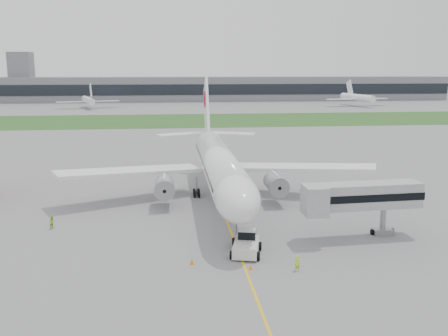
{
  "coord_description": "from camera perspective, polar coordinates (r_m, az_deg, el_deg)",
  "views": [
    {
      "loc": [
        -7.18,
        -67.58,
        19.59
      ],
      "look_at": [
        0.52,
        2.0,
        5.41
      ],
      "focal_mm": 40.0,
      "sensor_mm": 36.0,
      "label": 1
    }
  ],
  "objects": [
    {
      "name": "ground_crew_far",
      "position": [
        65.39,
        -19.01,
        -5.88
      ],
      "size": [
        0.93,
        0.99,
        1.62
      ],
      "primitive_type": "imported",
      "rotation": [
        0.0,
        0.0,
        1.03
      ],
      "color": "#83CF22",
      "rests_on": "ground"
    },
    {
      "name": "terminal_building",
      "position": [
        297.8,
        -4.99,
        8.99
      ],
      "size": [
        320.0,
        22.3,
        14.0
      ],
      "color": "gray",
      "rests_on": "ground"
    },
    {
      "name": "ground",
      "position": [
        70.72,
        -0.24,
        -4.63
      ],
      "size": [
        600.0,
        600.0,
        0.0
      ],
      "primitive_type": "plane",
      "color": "gray",
      "rests_on": "ground"
    },
    {
      "name": "pushback_tug",
      "position": [
        53.91,
        2.58,
        -8.65
      ],
      "size": [
        3.95,
        5.04,
        2.33
      ],
      "rotation": [
        0.0,
        0.0,
        -0.24
      ],
      "color": "silver",
      "rests_on": "ground"
    },
    {
      "name": "control_tower",
      "position": [
        311.43,
        -21.9,
        7.03
      ],
      "size": [
        12.0,
        12.0,
        56.0
      ],
      "primitive_type": null,
      "color": "gray",
      "rests_on": "ground"
    },
    {
      "name": "ground_crew_near",
      "position": [
        50.08,
        8.36,
        -10.71
      ],
      "size": [
        0.64,
        0.47,
        1.61
      ],
      "primitive_type": "imported",
      "rotation": [
        0.0,
        0.0,
        3.29
      ],
      "color": "#C3FC2A",
      "rests_on": "ground"
    },
    {
      "name": "grass_strip",
      "position": [
        188.73,
        -4.12,
        5.47
      ],
      "size": [
        600.0,
        50.0,
        0.02
      ],
      "primitive_type": "cube",
      "color": "#26531F",
      "rests_on": "ground"
    },
    {
      "name": "apron_markings",
      "position": [
        65.96,
        0.22,
        -5.82
      ],
      "size": [
        70.0,
        70.0,
        0.04
      ],
      "primitive_type": null,
      "color": "yellow",
      "rests_on": "ground"
    },
    {
      "name": "jet_bridge",
      "position": [
        59.46,
        14.93,
        -3.21
      ],
      "size": [
        14.4,
        4.94,
        6.67
      ],
      "rotation": [
        0.0,
        0.0,
        0.06
      ],
      "color": "#ACACAE",
      "rests_on": "ground"
    },
    {
      "name": "airliner",
      "position": [
        74.12,
        -0.64,
        0.62
      ],
      "size": [
        48.13,
        53.95,
        17.88
      ],
      "color": "white",
      "rests_on": "ground"
    },
    {
      "name": "safety_cone_right",
      "position": [
        50.13,
        3.05,
        -11.22
      ],
      "size": [
        0.41,
        0.41,
        0.56
      ],
      "primitive_type": "cone",
      "color": "orange",
      "rests_on": "ground"
    },
    {
      "name": "distant_aircraft_left",
      "position": [
        252.12,
        -15.23,
        6.6
      ],
      "size": [
        35.74,
        33.34,
        11.35
      ],
      "primitive_type": null,
      "rotation": [
        0.0,
        0.0,
        0.28
      ],
      "color": "white",
      "rests_on": "ground"
    },
    {
      "name": "safety_cone_left",
      "position": [
        51.34,
        -3.68,
        -10.63
      ],
      "size": [
        0.45,
        0.45,
        0.62
      ],
      "primitive_type": "cone",
      "color": "orange",
      "rests_on": "ground"
    },
    {
      "name": "distant_aircraft_right",
      "position": [
        266.37,
        14.93,
        6.85
      ],
      "size": [
        37.17,
        33.93,
        12.65
      ],
      "primitive_type": null,
      "rotation": [
        0.0,
        0.0,
        0.15
      ],
      "color": "white",
      "rests_on": "ground"
    }
  ]
}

